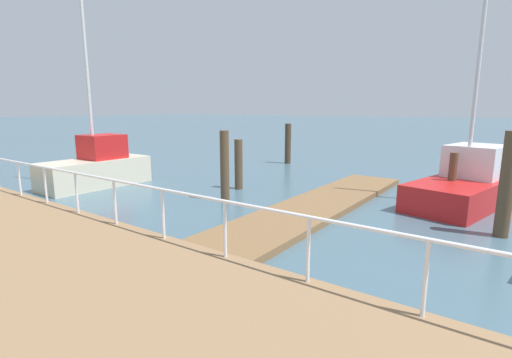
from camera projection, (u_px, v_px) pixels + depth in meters
name	position (u px, v px, depth m)	size (l,w,h in m)	color
ground_plane	(48.00, 176.00, 17.07)	(300.00, 300.00, 0.00)	#476675
floating_dock	(316.00, 206.00, 11.46)	(11.24, 2.00, 0.18)	olive
boardwalk_railing	(191.00, 206.00, 7.08)	(0.06, 21.96, 1.08)	white
dock_piling_0	(507.00, 185.00, 8.77)	(0.33, 0.33, 2.57)	brown
dock_piling_1	(225.00, 166.00, 12.36)	(0.30, 0.30, 2.37)	brown
dock_piling_2	(452.00, 180.00, 11.61)	(0.25, 0.25, 1.73)	brown
dock_piling_3	(239.00, 164.00, 14.20)	(0.31, 0.31, 1.93)	brown
dock_piling_4	(288.00, 144.00, 20.91)	(0.34, 0.34, 2.26)	#473826
moored_boat_0	(468.00, 182.00, 12.02)	(5.40, 3.10, 7.93)	red
moored_boat_1	(97.00, 166.00, 14.78)	(4.14, 1.73, 9.44)	beige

